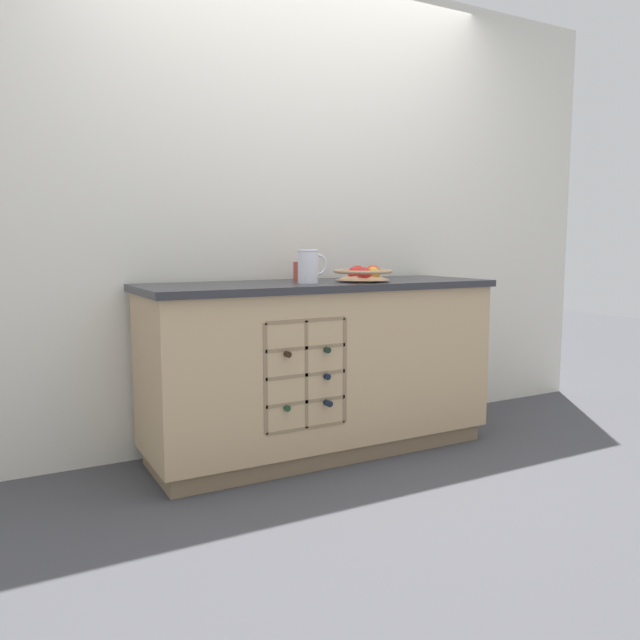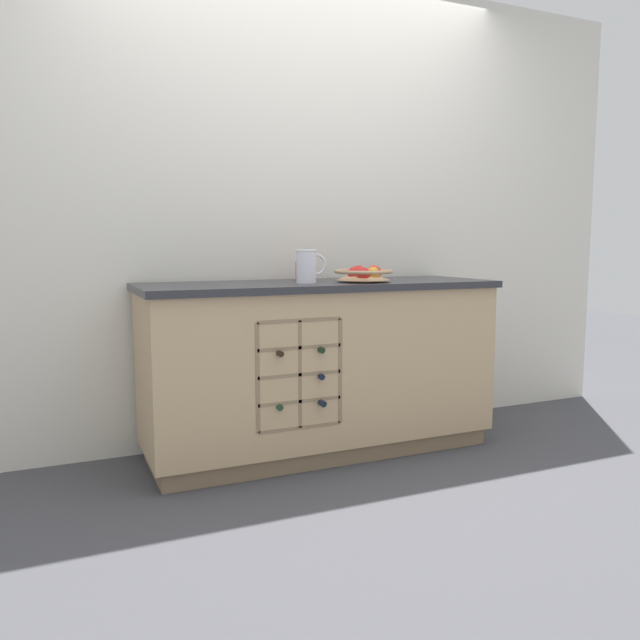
{
  "view_description": "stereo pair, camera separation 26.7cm",
  "coord_description": "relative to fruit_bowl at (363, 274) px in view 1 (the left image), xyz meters",
  "views": [
    {
      "loc": [
        -1.53,
        -2.78,
        1.08
      ],
      "look_at": [
        0.0,
        0.0,
        0.69
      ],
      "focal_mm": 35.0,
      "sensor_mm": 36.0,
      "label": 1
    },
    {
      "loc": [
        -1.29,
        -2.9,
        1.08
      ],
      "look_at": [
        0.0,
        0.0,
        0.69
      ],
      "focal_mm": 35.0,
      "sensor_mm": 36.0,
      "label": 2
    }
  ],
  "objects": [
    {
      "name": "back_wall",
      "position": [
        -0.2,
        0.45,
        0.34
      ],
      "size": [
        4.4,
        0.06,
        2.55
      ],
      "primitive_type": "cube",
      "color": "silver",
      "rests_on": "ground_plane"
    },
    {
      "name": "ceramic_mug",
      "position": [
        -0.22,
        0.26,
        0.01
      ],
      "size": [
        0.12,
        0.08,
        0.1
      ],
      "color": "#B7473D",
      "rests_on": "kitchen_island"
    },
    {
      "name": "ground_plane",
      "position": [
        -0.2,
        0.09,
        -0.93
      ],
      "size": [
        14.0,
        14.0,
        0.0
      ],
      "primitive_type": "plane",
      "color": "#424247"
    },
    {
      "name": "kitchen_island",
      "position": [
        -0.21,
        0.09,
        -0.48
      ],
      "size": [
        1.83,
        0.63,
        0.89
      ],
      "color": "#8B7354",
      "rests_on": "ground_plane"
    },
    {
      "name": "fruit_bowl",
      "position": [
        0.0,
        0.0,
        0.0
      ],
      "size": [
        0.3,
        0.3,
        0.08
      ],
      "color": "tan",
      "rests_on": "kitchen_island"
    },
    {
      "name": "white_pitcher",
      "position": [
        -0.3,
        0.04,
        0.05
      ],
      "size": [
        0.16,
        0.11,
        0.16
      ],
      "color": "white",
      "rests_on": "kitchen_island"
    }
  ]
}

